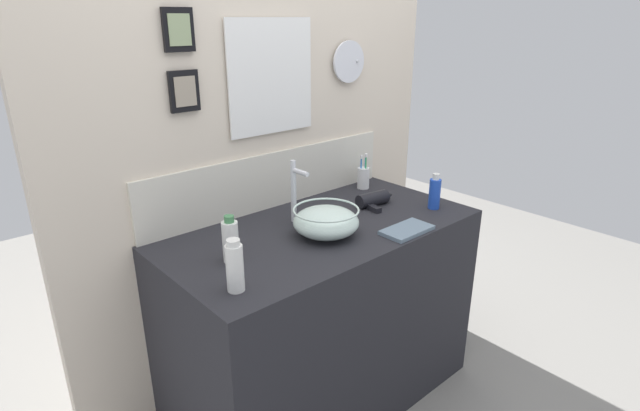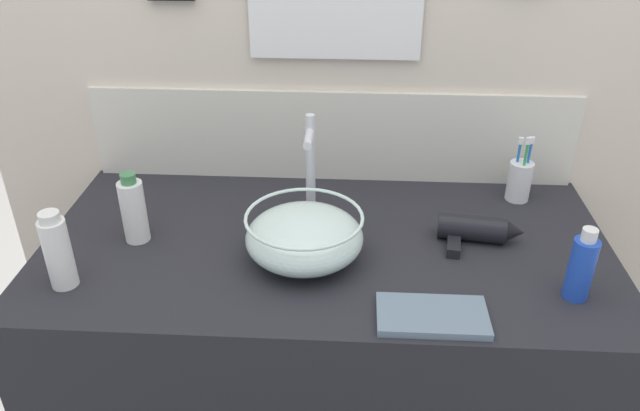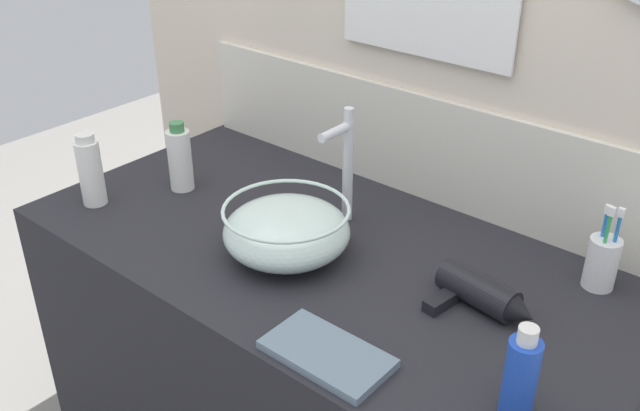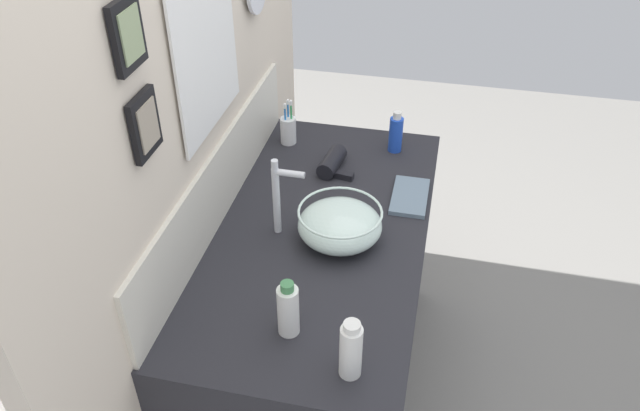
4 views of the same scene
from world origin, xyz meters
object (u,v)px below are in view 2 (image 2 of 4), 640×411
object	(u,v)px
faucet	(310,162)
toothbrush_cup	(519,180)
hair_drier	(477,229)
lotion_bottle	(58,251)
shampoo_bottle	(134,210)
hand_towel	(432,316)
glass_bowl_sink	(304,236)
spray_bottle	(581,267)

from	to	relation	value
faucet	toothbrush_cup	bearing A→B (deg)	12.17
hair_drier	lotion_bottle	bearing A→B (deg)	-166.06
shampoo_bottle	hand_towel	bearing A→B (deg)	-20.65
faucet	shampoo_bottle	bearing A→B (deg)	-161.61
lotion_bottle	glass_bowl_sink	bearing A→B (deg)	13.93
glass_bowl_sink	hair_drier	world-z (taller)	glass_bowl_sink
glass_bowl_sink	faucet	bearing A→B (deg)	90.00
hair_drier	toothbrush_cup	distance (m)	0.25
faucet	lotion_bottle	xyz separation A→B (m)	(-0.50, -0.32, -0.07)
glass_bowl_sink	faucet	world-z (taller)	faucet
faucet	shampoo_bottle	distance (m)	0.43
hair_drier	faucet	bearing A→B (deg)	166.85
glass_bowl_sink	lotion_bottle	world-z (taller)	lotion_bottle
glass_bowl_sink	toothbrush_cup	size ratio (longest dim) A/B	1.44
toothbrush_cup	lotion_bottle	xyz separation A→B (m)	(-1.04, -0.43, 0.03)
lotion_bottle	hair_drier	bearing A→B (deg)	13.94
spray_bottle	glass_bowl_sink	bearing A→B (deg)	169.68
faucet	lotion_bottle	world-z (taller)	faucet
faucet	lotion_bottle	bearing A→B (deg)	-147.73
glass_bowl_sink	spray_bottle	size ratio (longest dim) A/B	1.60
shampoo_bottle	glass_bowl_sink	bearing A→B (deg)	-8.32
toothbrush_cup	lotion_bottle	bearing A→B (deg)	-157.40
lotion_bottle	spray_bottle	bearing A→B (deg)	1.11
hair_drier	shampoo_bottle	bearing A→B (deg)	-177.11
hair_drier	shampoo_bottle	size ratio (longest dim) A/B	1.18
spray_bottle	lotion_bottle	size ratio (longest dim) A/B	0.93
faucet	hair_drier	xyz separation A→B (m)	(0.40, -0.09, -0.12)
hair_drier	shampoo_bottle	world-z (taller)	shampoo_bottle
toothbrush_cup	spray_bottle	size ratio (longest dim) A/B	1.11
spray_bottle	hand_towel	bearing A→B (deg)	-163.42
faucet	spray_bottle	xyz separation A→B (m)	(0.57, -0.30, -0.08)
glass_bowl_sink	hair_drier	distance (m)	0.41
hair_drier	hand_towel	world-z (taller)	hair_drier
shampoo_bottle	spray_bottle	bearing A→B (deg)	-9.49
spray_bottle	hand_towel	xyz separation A→B (m)	(-0.30, -0.09, -0.07)
shampoo_bottle	toothbrush_cup	bearing A→B (deg)	14.87
lotion_bottle	toothbrush_cup	bearing A→B (deg)	22.60
hair_drier	toothbrush_cup	bearing A→B (deg)	56.29
glass_bowl_sink	faucet	distance (m)	0.21
toothbrush_cup	shampoo_bottle	xyz separation A→B (m)	(-0.94, -0.25, 0.02)
lotion_bottle	hand_towel	size ratio (longest dim) A/B	0.81
glass_bowl_sink	hand_towel	size ratio (longest dim) A/B	1.20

